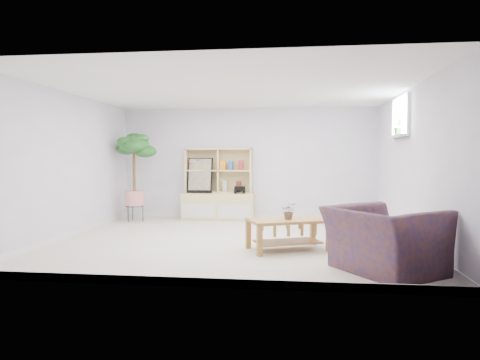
# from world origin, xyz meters

# --- Properties ---
(floor) EXTENTS (5.50, 5.00, 0.01)m
(floor) POSITION_xyz_m (0.00, 0.00, 0.00)
(floor) COLOR beige
(floor) RESTS_ON ground
(ceiling) EXTENTS (5.50, 5.00, 0.01)m
(ceiling) POSITION_xyz_m (0.00, 0.00, 2.40)
(ceiling) COLOR white
(ceiling) RESTS_ON walls
(walls) EXTENTS (5.51, 5.01, 2.40)m
(walls) POSITION_xyz_m (0.00, 0.00, 1.20)
(walls) COLOR silver
(walls) RESTS_ON floor
(baseboard) EXTENTS (5.50, 5.00, 0.10)m
(baseboard) POSITION_xyz_m (0.00, 0.00, 0.05)
(baseboard) COLOR white
(baseboard) RESTS_ON floor
(window) EXTENTS (0.10, 0.98, 0.68)m
(window) POSITION_xyz_m (2.73, 0.60, 2.00)
(window) COLOR #C6DEFF
(window) RESTS_ON walls
(window_sill) EXTENTS (0.14, 1.00, 0.04)m
(window_sill) POSITION_xyz_m (2.67, 0.60, 1.68)
(window_sill) COLOR white
(window_sill) RESTS_ON walls
(storage_unit) EXTENTS (1.53, 0.52, 1.53)m
(storage_unit) POSITION_xyz_m (-0.61, 2.24, 0.77)
(storage_unit) COLOR beige
(storage_unit) RESTS_ON floor
(poster) EXTENTS (0.55, 0.16, 0.75)m
(poster) POSITION_xyz_m (-0.99, 2.21, 0.95)
(poster) COLOR gold
(poster) RESTS_ON storage_unit
(toy_truck) EXTENTS (0.34, 0.25, 0.17)m
(toy_truck) POSITION_xyz_m (-0.13, 2.16, 0.66)
(toy_truck) COLOR black
(toy_truck) RESTS_ON storage_unit
(coffee_table) EXTENTS (1.25, 0.97, 0.45)m
(coffee_table) POSITION_xyz_m (0.89, -0.61, 0.23)
(coffee_table) COLOR #925E27
(coffee_table) RESTS_ON floor
(table_plant) EXTENTS (0.22, 0.19, 0.24)m
(table_plant) POSITION_xyz_m (0.91, -0.66, 0.57)
(table_plant) COLOR #216121
(table_plant) RESTS_ON coffee_table
(floor_tree) EXTENTS (0.72, 0.72, 1.85)m
(floor_tree) POSITION_xyz_m (-2.30, 1.80, 0.93)
(floor_tree) COLOR #1C4721
(floor_tree) RESTS_ON floor
(armchair) EXTENTS (1.49, 1.53, 0.86)m
(armchair) POSITION_xyz_m (2.00, -1.68, 0.43)
(armchair) COLOR navy
(armchair) RESTS_ON floor
(sill_plant) EXTENTS (0.16, 0.14, 0.26)m
(sill_plant) POSITION_xyz_m (2.67, 0.51, 1.83)
(sill_plant) COLOR #1C4721
(sill_plant) RESTS_ON window_sill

